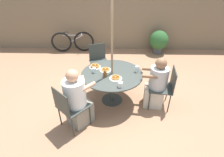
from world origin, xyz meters
The scene contains 18 objects.
ground_plane centered at (0.00, 0.00, 0.00)m, with size 12.00×12.00×0.00m, color #9E7051.
back_fence centered at (0.00, 3.13, 0.94)m, with size 10.00×0.06×1.88m, color #7A664C.
patio_table centered at (0.00, 0.00, 0.62)m, with size 1.32×1.32×0.72m.
umbrella_pole centered at (0.00, 0.00, 1.10)m, with size 0.04×0.04×2.20m, color #846B4C.
patio_chair_north centered at (-0.75, -0.84, 0.54)m, with size 0.68×0.68×0.92m.
diner_north centered at (-0.63, -0.71, 0.54)m, with size 0.61×0.62×1.20m.
patio_chair_east centered at (1.12, -0.15, 0.54)m, with size 0.54×0.54×0.92m.
diner_east centered at (0.94, -0.13, 0.52)m, with size 0.56×0.43×1.16m.
patio_chair_south centered at (-0.39, 1.06, 0.54)m, with size 0.61×0.61×0.92m.
pancake_plate_a centered at (-0.15, 0.13, 0.74)m, with size 0.26×0.26×0.04m.
pancake_plate_b centered at (0.08, -0.21, 0.74)m, with size 0.26×0.26×0.05m.
pancake_plate_c centered at (-0.39, 0.26, 0.75)m, with size 0.26×0.26×0.07m.
syrup_bottle centered at (-0.14, -0.13, 0.77)m, with size 0.09×0.07×0.13m.
coffee_cup centered at (0.17, -0.49, 0.77)m, with size 0.09×0.09×0.10m.
drinking_glass_a centered at (0.53, 0.08, 0.79)m, with size 0.07×0.07×0.14m, color silver.
drinking_glass_b centered at (-0.38, 0.03, 0.77)m, with size 0.08×0.08×0.11m, color silver.
bicycle centered at (-1.49, 2.81, 0.37)m, with size 1.53×0.44×0.75m.
potted_shrub centered at (1.57, 2.73, 0.46)m, with size 0.66×0.66×0.81m.
Camera 1 is at (0.08, -3.19, 2.60)m, focal length 28.00 mm.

